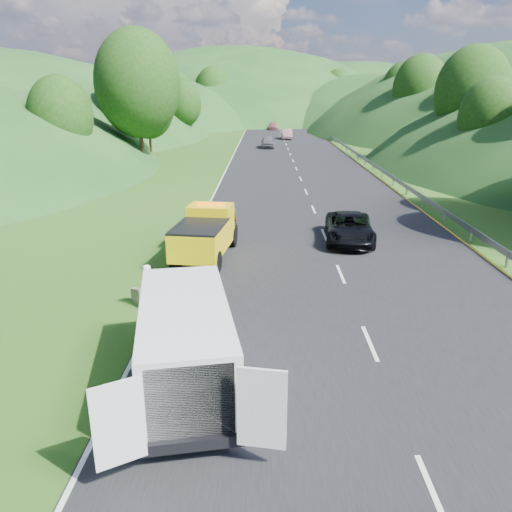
{
  "coord_description": "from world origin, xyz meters",
  "views": [
    {
      "loc": [
        -0.22,
        -15.49,
        7.2
      ],
      "look_at": [
        -0.5,
        2.45,
        1.3
      ],
      "focal_mm": 35.0,
      "sensor_mm": 36.0,
      "label": 1
    }
  ],
  "objects_px": {
    "woman": "(150,309)",
    "passing_suv": "(349,241)",
    "child": "(203,313)",
    "white_van": "(185,339)",
    "worker": "(186,419)",
    "tow_truck": "(206,233)",
    "suitcase": "(136,295)",
    "spare_tire": "(251,415)"
  },
  "relations": [
    {
      "from": "spare_tire",
      "to": "child",
      "type": "bearing_deg",
      "value": 107.6
    },
    {
      "from": "spare_tire",
      "to": "tow_truck",
      "type": "bearing_deg",
      "value": 101.26
    },
    {
      "from": "tow_truck",
      "to": "passing_suv",
      "type": "relative_size",
      "value": 1.13
    },
    {
      "from": "white_van",
      "to": "suitcase",
      "type": "relative_size",
      "value": 13.72
    },
    {
      "from": "suitcase",
      "to": "white_van",
      "type": "bearing_deg",
      "value": -63.9
    },
    {
      "from": "worker",
      "to": "suitcase",
      "type": "distance_m",
      "value": 7.35
    },
    {
      "from": "woman",
      "to": "passing_suv",
      "type": "distance_m",
      "value": 11.8
    },
    {
      "from": "woman",
      "to": "passing_suv",
      "type": "height_order",
      "value": "woman"
    },
    {
      "from": "spare_tire",
      "to": "woman",
      "type": "bearing_deg",
      "value": 121.6
    },
    {
      "from": "white_van",
      "to": "suitcase",
      "type": "height_order",
      "value": "white_van"
    },
    {
      "from": "passing_suv",
      "to": "tow_truck",
      "type": "bearing_deg",
      "value": -153.77
    },
    {
      "from": "woman",
      "to": "tow_truck",
      "type": "bearing_deg",
      "value": -42.54
    },
    {
      "from": "suitcase",
      "to": "passing_suv",
      "type": "height_order",
      "value": "passing_suv"
    },
    {
      "from": "child",
      "to": "worker",
      "type": "xyz_separation_m",
      "value": [
        0.29,
        -5.87,
        0.0
      ]
    },
    {
      "from": "passing_suv",
      "to": "woman",
      "type": "bearing_deg",
      "value": -128.96
    },
    {
      "from": "white_van",
      "to": "passing_suv",
      "type": "height_order",
      "value": "white_van"
    },
    {
      "from": "child",
      "to": "white_van",
      "type": "bearing_deg",
      "value": -37.17
    },
    {
      "from": "worker",
      "to": "passing_suv",
      "type": "relative_size",
      "value": 0.37
    },
    {
      "from": "white_van",
      "to": "child",
      "type": "height_order",
      "value": "white_van"
    },
    {
      "from": "tow_truck",
      "to": "spare_tire",
      "type": "xyz_separation_m",
      "value": [
        2.34,
        -11.77,
        -1.15
      ]
    },
    {
      "from": "white_van",
      "to": "woman",
      "type": "distance_m",
      "value": 5.3
    },
    {
      "from": "woman",
      "to": "worker",
      "type": "height_order",
      "value": "worker"
    },
    {
      "from": "tow_truck",
      "to": "worker",
      "type": "relative_size",
      "value": 3.03
    },
    {
      "from": "woman",
      "to": "suitcase",
      "type": "height_order",
      "value": "woman"
    },
    {
      "from": "child",
      "to": "passing_suv",
      "type": "bearing_deg",
      "value": 104.88
    },
    {
      "from": "tow_truck",
      "to": "child",
      "type": "relative_size",
      "value": 6.39
    },
    {
      "from": "tow_truck",
      "to": "woman",
      "type": "relative_size",
      "value": 3.49
    },
    {
      "from": "tow_truck",
      "to": "white_van",
      "type": "height_order",
      "value": "white_van"
    },
    {
      "from": "woman",
      "to": "child",
      "type": "bearing_deg",
      "value": -128.16
    },
    {
      "from": "child",
      "to": "passing_suv",
      "type": "relative_size",
      "value": 0.18
    },
    {
      "from": "suitcase",
      "to": "spare_tire",
      "type": "relative_size",
      "value": 0.84
    },
    {
      "from": "white_van",
      "to": "child",
      "type": "distance_m",
      "value": 4.64
    },
    {
      "from": "woman",
      "to": "worker",
      "type": "bearing_deg",
      "value": 169.69
    },
    {
      "from": "white_van",
      "to": "tow_truck",
      "type": "bearing_deg",
      "value": 82.89
    },
    {
      "from": "tow_truck",
      "to": "worker",
      "type": "height_order",
      "value": "tow_truck"
    },
    {
      "from": "tow_truck",
      "to": "passing_suv",
      "type": "height_order",
      "value": "tow_truck"
    },
    {
      "from": "tow_truck",
      "to": "worker",
      "type": "distance_m",
      "value": 12.03
    },
    {
      "from": "white_van",
      "to": "worker",
      "type": "relative_size",
      "value": 3.76
    },
    {
      "from": "child",
      "to": "suitcase",
      "type": "bearing_deg",
      "value": -149.09
    },
    {
      "from": "woman",
      "to": "worker",
      "type": "xyz_separation_m",
      "value": [
        2.16,
        -6.15,
        0.0
      ]
    },
    {
      "from": "spare_tire",
      "to": "passing_suv",
      "type": "relative_size",
      "value": 0.12
    },
    {
      "from": "suitcase",
      "to": "spare_tire",
      "type": "xyz_separation_m",
      "value": [
        4.31,
        -6.62,
        -0.26
      ]
    }
  ]
}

